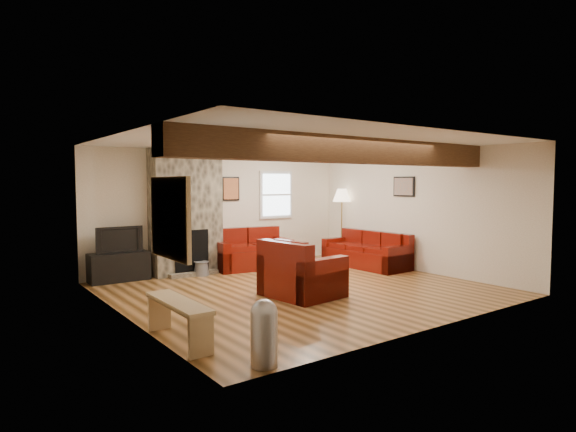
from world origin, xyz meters
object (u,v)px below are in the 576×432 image
armchair_red (302,268)px  coffee_table (286,261)px  television (118,239)px  floor_lamp (342,199)px  sofa_three (366,249)px  tv_cabinet (119,267)px  loveseat (251,249)px

armchair_red → coffee_table: size_ratio=1.28×
armchair_red → coffee_table: armchair_red is taller
television → floor_lamp: size_ratio=0.50×
armchair_red → television: 3.59m
sofa_three → coffee_table: bearing=-109.4°
sofa_three → tv_cabinet: size_ratio=1.83×
loveseat → television: (-2.71, 0.30, 0.36)m
sofa_three → armchair_red: size_ratio=1.74×
loveseat → television: 2.75m
armchair_red → television: size_ratio=1.33×
coffee_table → television: 3.29m
floor_lamp → sofa_three: bearing=-105.9°
television → floor_lamp: (5.14, -0.48, 0.66)m
coffee_table → television: size_ratio=1.04×
armchair_red → floor_lamp: 4.07m
television → floor_lamp: 5.20m
tv_cabinet → television: (0.00, 0.00, 0.51)m
loveseat → television: size_ratio=1.88×
armchair_red → floor_lamp: floor_lamp is taller
loveseat → sofa_three: bearing=-23.0°
coffee_table → floor_lamp: floor_lamp is taller
sofa_three → floor_lamp: floor_lamp is taller
sofa_three → television: size_ratio=2.32×
coffee_table → floor_lamp: bearing=15.2°
sofa_three → loveseat: loveseat is taller
coffee_table → armchair_red: bearing=-118.5°
loveseat → coffee_table: (0.36, -0.74, -0.21)m
armchair_red → sofa_three: bearing=-70.7°
armchair_red → tv_cabinet: (-2.04, 2.94, -0.19)m
sofa_three → armchair_red: 3.08m
sofa_three → armchair_red: armchair_red is taller
floor_lamp → television: bearing=174.6°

